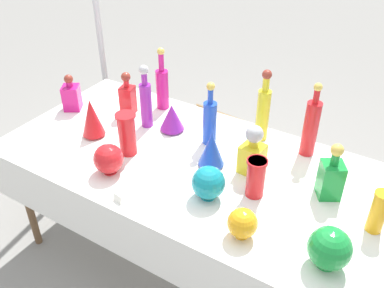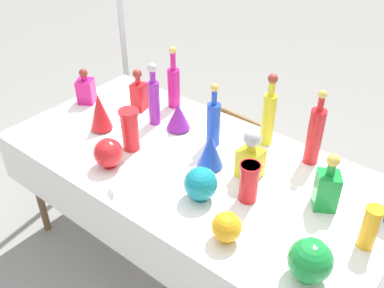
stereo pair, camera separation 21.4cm
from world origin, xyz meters
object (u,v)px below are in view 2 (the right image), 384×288
Objects in this scene: square_decanter_1 at (327,187)px; slender_vase_0 at (249,181)px; canopy_pole at (122,23)px; tall_bottle_2 at (214,121)px; square_decanter_2 at (251,156)px; cardboard_box_behind_left at (216,153)px; square_decanter_0 at (86,89)px; tall_bottle_0 at (269,115)px; tall_bottle_3 at (154,98)px; slender_vase_2 at (370,227)px; fluted_vase_2 at (100,112)px; cardboard_box_behind_right at (231,141)px; fluted_vase_1 at (178,116)px; tall_bottle_1 at (174,85)px; round_bowl_1 at (201,184)px; square_decanter_3 at (139,93)px; tall_bottle_4 at (315,134)px; slender_vase_1 at (130,129)px; fluted_vase_0 at (210,150)px; round_bowl_0 at (227,227)px; round_bowl_2 at (108,153)px; round_bowl_3 at (310,260)px.

square_decanter_1 is 0.34m from slender_vase_0.
slender_vase_0 is at bearing -25.67° from canopy_pole.
tall_bottle_2 is 1.37× the size of square_decanter_2.
cardboard_box_behind_left is (-0.43, 0.67, -0.77)m from tall_bottle_2.
slender_vase_0 is at bearing -6.36° from square_decanter_0.
tall_bottle_0 reaches higher than tall_bottle_3.
slender_vase_2 is 0.88× the size of fluted_vase_2.
cardboard_box_behind_left is at bearing 93.39° from tall_bottle_3.
cardboard_box_behind_right is (-0.74, 0.98, -0.74)m from square_decanter_2.
square_decanter_2 is at bearing -11.33° from fluted_vase_1.
tall_bottle_1 is 1.99× the size of slender_vase_0.
square_decanter_0 is 1.15m from round_bowl_1.
fluted_vase_2 is at bearing -179.08° from slender_vase_0.
tall_bottle_0 is 0.80m from slender_vase_2.
fluted_vase_2 is (-0.14, -0.47, -0.03)m from tall_bottle_1.
square_decanter_3 is 0.52× the size of cardboard_box_behind_left.
cardboard_box_behind_right is (-0.92, 0.69, -0.79)m from tall_bottle_4.
round_bowl_1 is at bearing -32.16° from canopy_pole.
tall_bottle_3 is 1.65× the size of square_decanter_0.
round_bowl_1 is (-0.69, -0.19, -0.02)m from slender_vase_2.
tall_bottle_4 is 0.75× the size of cardboard_box_behind_right.
fluted_vase_1 is at bearing -4.47° from square_decanter_3.
fluted_vase_2 reaches higher than fluted_vase_1.
tall_bottle_3 is 1.61× the size of slender_vase_1.
fluted_vase_0 is at bearing 116.38° from round_bowl_1.
fluted_vase_0 is 1.44× the size of round_bowl_0.
tall_bottle_1 reaches higher than round_bowl_0.
cardboard_box_behind_right is at bearing 102.67° from fluted_vase_1.
slender_vase_0 is (0.78, -0.23, -0.06)m from tall_bottle_3.
slender_vase_1 is 0.09× the size of canopy_pole.
tall_bottle_3 is 1.31m from slender_vase_2.
round_bowl_2 is (-0.29, -0.49, -0.06)m from tall_bottle_2.
round_bowl_3 is (1.08, -0.00, 0.01)m from round_bowl_2.
tall_bottle_4 reaches higher than tall_bottle_1.
square_decanter_1 is 1.01m from slender_vase_1.
tall_bottle_1 is at bearing 101.36° from tall_bottle_3.
canopy_pole reaches higher than round_bowl_1.
canopy_pole reaches higher than square_decanter_0.
slender_vase_2 is at bearing 2.87° from fluted_vase_2.
tall_bottle_0 reaches higher than round_bowl_3.
fluted_vase_2 is at bearing -171.50° from square_decanter_1.
round_bowl_3 is (1.11, -0.18, -0.03)m from slender_vase_1.
cardboard_box_behind_right is (-0.15, 1.36, -0.71)m from round_bowl_2.
tall_bottle_4 is 2.61× the size of round_bowl_2.
tall_bottle_3 is 1.93× the size of slender_vase_0.
fluted_vase_1 is at bearing 76.88° from slender_vase_1.
tall_bottle_2 is at bearing 44.62° from slender_vase_1.
cardboard_box_behind_right is (-0.83, 1.13, -0.73)m from slender_vase_0.
square_decanter_3 is (0.32, 0.14, 0.02)m from square_decanter_0.
slender_vase_2 reaches higher than cardboard_box_behind_right.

